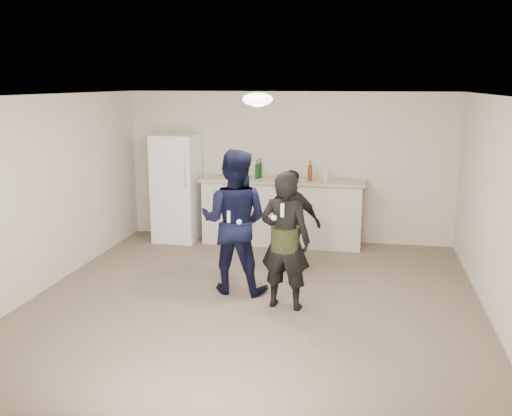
% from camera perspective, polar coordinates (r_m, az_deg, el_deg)
% --- Properties ---
extents(floor, '(6.00, 6.00, 0.00)m').
position_cam_1_polar(floor, '(7.09, -0.32, -9.47)').
color(floor, '#6B5B4C').
rests_on(floor, ground).
extents(ceiling, '(6.00, 6.00, 0.00)m').
position_cam_1_polar(ceiling, '(6.57, -0.34, 11.19)').
color(ceiling, silver).
rests_on(ceiling, wall_back).
extents(wall_back, '(6.00, 0.00, 6.00)m').
position_cam_1_polar(wall_back, '(9.63, 3.22, 4.12)').
color(wall_back, beige).
rests_on(wall_back, floor).
extents(wall_front, '(6.00, 0.00, 6.00)m').
position_cam_1_polar(wall_front, '(3.94, -9.13, -8.50)').
color(wall_front, beige).
rests_on(wall_front, floor).
extents(wall_left, '(0.00, 6.00, 6.00)m').
position_cam_1_polar(wall_left, '(7.74, -20.72, 1.26)').
color(wall_left, beige).
rests_on(wall_left, floor).
extents(wall_right, '(0.00, 6.00, 6.00)m').
position_cam_1_polar(wall_right, '(6.75, 23.22, -0.51)').
color(wall_right, beige).
rests_on(wall_right, floor).
extents(counter, '(2.60, 0.56, 1.05)m').
position_cam_1_polar(counter, '(9.45, 2.61, -0.51)').
color(counter, silver).
rests_on(counter, floor).
extents(counter_top, '(2.68, 0.64, 0.04)m').
position_cam_1_polar(counter_top, '(9.34, 2.64, 2.75)').
color(counter_top, beige).
rests_on(counter_top, counter).
extents(fridge, '(0.70, 0.70, 1.80)m').
position_cam_1_polar(fridge, '(9.73, -7.94, 2.02)').
color(fridge, white).
rests_on(fridge, floor).
extents(fridge_handle, '(0.02, 0.02, 0.60)m').
position_cam_1_polar(fridge_handle, '(9.23, -7.11, 3.99)').
color(fridge_handle, silver).
rests_on(fridge_handle, fridge).
extents(ceiling_dome, '(0.36, 0.36, 0.16)m').
position_cam_1_polar(ceiling_dome, '(6.87, 0.16, 10.83)').
color(ceiling_dome, white).
rests_on(ceiling_dome, ceiling).
extents(shaker, '(0.08, 0.08, 0.17)m').
position_cam_1_polar(shaker, '(9.55, -2.75, 3.60)').
color(shaker, '#AFAFB3').
rests_on(shaker, counter_top).
extents(man, '(0.94, 0.76, 1.84)m').
position_cam_1_polar(man, '(7.23, -2.19, -1.36)').
color(man, '#0E123A').
rests_on(man, floor).
extents(woman, '(0.66, 0.48, 1.66)m').
position_cam_1_polar(woman, '(6.71, 2.94, -3.27)').
color(woman, black).
rests_on(woman, floor).
extents(camo_shorts, '(0.34, 0.34, 0.28)m').
position_cam_1_polar(camo_shorts, '(6.70, 2.94, -3.10)').
color(camo_shorts, '#313B1B').
rests_on(camo_shorts, woman).
extents(spectator, '(0.93, 0.60, 1.47)m').
position_cam_1_polar(spectator, '(7.98, 3.58, -1.42)').
color(spectator, black).
rests_on(spectator, floor).
extents(remote_man, '(0.04, 0.04, 0.15)m').
position_cam_1_polar(remote_man, '(6.93, -2.73, -0.86)').
color(remote_man, white).
rests_on(remote_man, man).
extents(nunchuk_man, '(0.07, 0.07, 0.07)m').
position_cam_1_polar(nunchuk_man, '(6.95, -1.70, -1.41)').
color(nunchuk_man, white).
rests_on(nunchuk_man, man).
extents(remote_woman, '(0.04, 0.04, 0.15)m').
position_cam_1_polar(remote_woman, '(6.37, 2.66, -0.22)').
color(remote_woman, white).
rests_on(remote_woman, woman).
extents(nunchuk_woman, '(0.07, 0.07, 0.07)m').
position_cam_1_polar(nunchuk_woman, '(6.43, 1.81, -1.00)').
color(nunchuk_woman, silver).
rests_on(nunchuk_woman, woman).
extents(bottle_cluster, '(1.21, 0.28, 0.25)m').
position_cam_1_polar(bottle_cluster, '(9.27, 3.64, 3.51)').
color(bottle_cluster, '#144614').
rests_on(bottle_cluster, counter_top).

